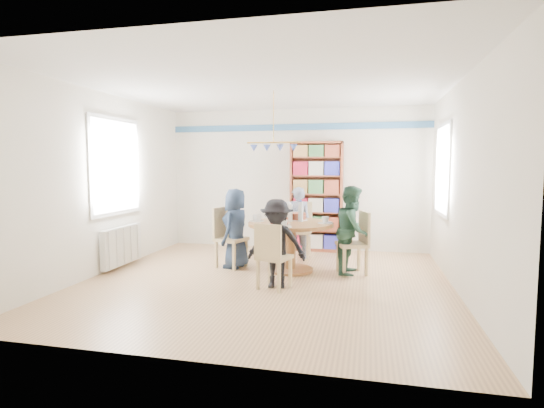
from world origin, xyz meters
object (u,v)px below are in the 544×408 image
(chair_left, at_px, (227,234))
(person_far, at_px, (298,223))
(chair_far, at_px, (299,227))
(chair_near, at_px, (272,253))
(radiator, at_px, (122,246))
(dining_table, at_px, (291,235))
(person_near, at_px, (277,244))
(chair_right, at_px, (357,240))
(bookshelf, at_px, (316,197))
(person_right, at_px, (353,230))
(person_left, at_px, (236,228))

(chair_left, bearing_deg, person_far, 41.25)
(chair_far, relative_size, chair_near, 1.11)
(chair_far, xyz_separation_m, person_far, (-0.00, -0.16, 0.09))
(radiator, relative_size, chair_far, 1.03)
(dining_table, relative_size, person_near, 1.11)
(chair_far, bearing_deg, radiator, -151.07)
(chair_near, bearing_deg, chair_right, 46.02)
(chair_left, relative_size, chair_near, 1.09)
(chair_near, distance_m, person_near, 0.17)
(dining_table, height_order, chair_right, chair_right)
(person_near, relative_size, bookshelf, 0.57)
(chair_far, bearing_deg, chair_near, -90.64)
(chair_left, height_order, person_near, person_near)
(chair_near, relative_size, person_near, 0.74)
(radiator, bearing_deg, bookshelf, 35.72)
(chair_far, height_order, person_right, person_right)
(chair_right, relative_size, bookshelf, 0.45)
(chair_right, distance_m, person_near, 1.40)
(chair_far, distance_m, person_near, 1.98)
(chair_near, height_order, person_near, person_near)
(chair_far, bearing_deg, person_far, -91.65)
(person_left, xyz_separation_m, person_near, (0.86, -0.94, -0.04))
(chair_near, relative_size, person_left, 0.70)
(bookshelf, bearing_deg, dining_table, -96.56)
(radiator, xyz_separation_m, chair_right, (3.64, 0.42, 0.16))
(dining_table, relative_size, person_right, 0.99)
(dining_table, xyz_separation_m, chair_right, (1.00, 0.05, -0.04))
(person_far, height_order, person_near, person_far)
(dining_table, bearing_deg, bookshelf, 83.44)
(dining_table, distance_m, chair_near, 1.05)
(chair_right, height_order, person_left, person_left)
(chair_far, xyz_separation_m, bookshelf, (0.23, 0.60, 0.48))
(chair_far, distance_m, person_right, 1.41)
(person_near, xyz_separation_m, bookshelf, (0.21, 2.58, 0.43))
(person_far, bearing_deg, chair_left, 27.74)
(chair_left, bearing_deg, person_left, -5.54)
(dining_table, bearing_deg, chair_near, -93.31)
(dining_table, bearing_deg, person_near, -91.38)
(person_near, distance_m, bookshelf, 2.63)
(person_left, height_order, person_far, person_left)
(person_far, xyz_separation_m, bookshelf, (0.23, 0.76, 0.39))
(person_right, xyz_separation_m, person_far, (-0.97, 0.86, -0.03))
(radiator, xyz_separation_m, bookshelf, (2.84, 2.04, 0.66))
(person_left, distance_m, person_right, 1.81)
(chair_near, relative_size, bookshelf, 0.42)
(chair_left, xyz_separation_m, person_right, (1.96, 0.01, 0.13))
(person_left, bearing_deg, chair_near, 46.51)
(chair_left, bearing_deg, bookshelf, 52.99)
(chair_left, height_order, person_far, person_far)
(person_right, bearing_deg, chair_far, 50.08)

